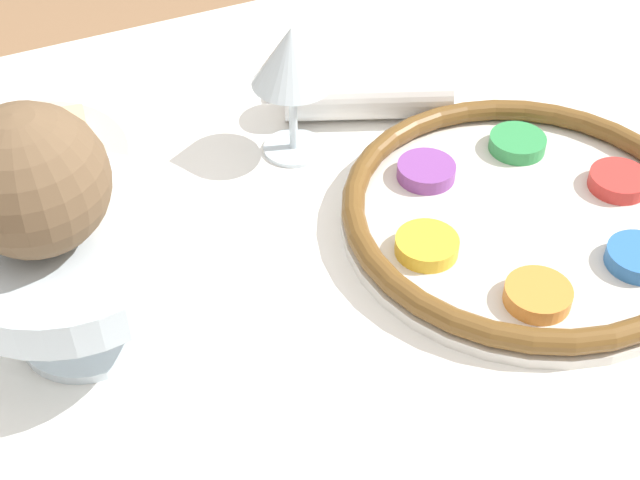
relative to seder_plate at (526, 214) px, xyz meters
name	(u,v)px	position (x,y,z in m)	size (l,w,h in m)	color
seder_plate	(526,214)	(0.00, 0.00, 0.00)	(0.32, 0.32, 0.03)	silver
wine_glass	(292,61)	(0.14, -0.19, 0.08)	(0.07, 0.07, 0.13)	silver
fruit_stand	(70,256)	(0.37, -0.04, 0.07)	(0.18, 0.18, 0.10)	silver
orange_fruit	(37,175)	(0.38, -0.05, 0.13)	(0.09, 0.09, 0.09)	orange
coconut	(31,181)	(0.38, -0.04, 0.14)	(0.10, 0.10, 0.10)	brown
bread_plate	(26,158)	(0.37, -0.27, -0.01)	(0.19, 0.19, 0.02)	beige
napkin_roll	(367,93)	(0.05, -0.21, 0.01)	(0.17, 0.11, 0.05)	white
spoon	(339,92)	(0.05, -0.25, -0.01)	(0.15, 0.07, 0.01)	silver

